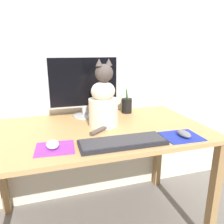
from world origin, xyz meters
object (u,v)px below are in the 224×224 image
Objects in this scene: computer_mouse_right at (184,134)px; cat at (103,102)px; monitor at (84,85)px; computer_mouse_left at (53,144)px; pen_cup at (127,106)px; keyboard at (123,142)px.

cat reaches higher than computer_mouse_right.
monitor is 4.99× the size of computer_mouse_left.
computer_mouse_left is 1.01× the size of computer_mouse_right.
cat is 2.26× the size of pen_cup.
cat is at bearing 139.46° from computer_mouse_right.
keyboard is at bearing 178.30° from computer_mouse_right.
pen_cup is at bearing 68.00° from keyboard.
keyboard is at bearing -112.74° from pen_cup.
monitor is 0.74m from computer_mouse_right.
computer_mouse_right is at bearing -50.65° from monitor.
computer_mouse_right is 0.57m from pen_cup.
keyboard is 1.08× the size of cat.
pen_cup is at bearing -0.26° from monitor.
computer_mouse_right is 0.53× the size of pen_cup.
pen_cup is (0.23, 0.54, 0.04)m from keyboard.
computer_mouse_right is at bearing -57.98° from cat.
computer_mouse_left is at bearing -116.99° from monitor.
monitor is 0.58m from computer_mouse_left.
pen_cup is (-0.13, 0.55, 0.04)m from computer_mouse_right.
monitor reaches higher than cat.
monitor is 5.04× the size of computer_mouse_right.
computer_mouse_right reaches higher than keyboard.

